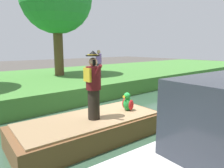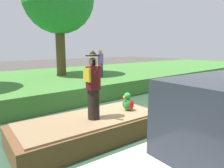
# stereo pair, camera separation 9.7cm
# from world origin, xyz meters

# --- Properties ---
(ground_plane) EXTENTS (80.00, 80.00, 0.00)m
(ground_plane) POSITION_xyz_m (0.00, 0.00, 0.00)
(ground_plane) COLOR #4C4742
(canal_water) EXTENTS (5.69, 48.00, 0.10)m
(canal_water) POSITION_xyz_m (0.00, 0.00, 0.05)
(canal_water) COLOR #33513D
(canal_water) RESTS_ON ground
(grass_bank_near) EXTENTS (9.34, 48.00, 0.90)m
(grass_bank_near) POSITION_xyz_m (-7.52, 0.00, 0.45)
(grass_bank_near) COLOR #478438
(grass_bank_near) RESTS_ON ground
(boat) EXTENTS (2.05, 4.30, 0.61)m
(boat) POSITION_xyz_m (0.00, -1.43, 0.40)
(boat) COLOR brown
(boat) RESTS_ON canal_water
(person_pirate) EXTENTS (0.61, 0.42, 1.85)m
(person_pirate) POSITION_xyz_m (0.15, -1.40, 1.64)
(person_pirate) COLOR black
(person_pirate) RESTS_ON boat
(parrot_plush) EXTENTS (0.36, 0.34, 0.57)m
(parrot_plush) POSITION_xyz_m (0.20, -0.14, 0.95)
(parrot_plush) COLOR green
(parrot_plush) RESTS_ON boat
(person_bystander) EXTENTS (0.34, 0.34, 1.60)m
(person_bystander) POSITION_xyz_m (-5.26, 2.89, 1.71)
(person_bystander) COLOR #33384C
(person_bystander) RESTS_ON grass_bank_near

